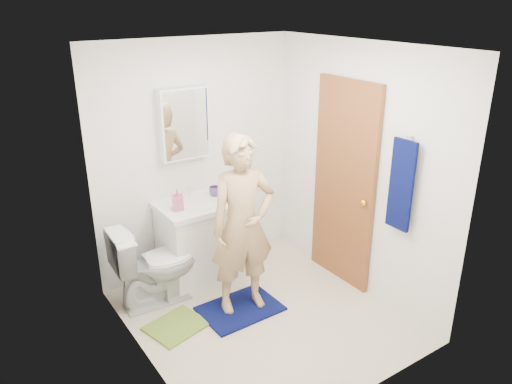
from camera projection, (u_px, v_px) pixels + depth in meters
floor at (263, 317)px, 4.60m from camera, size 2.20×2.40×0.02m
ceiling at (264, 45)px, 3.71m from camera, size 2.20×2.40×0.02m
wall_back at (196, 158)px, 5.09m from camera, size 2.20×0.02×2.40m
wall_front at (370, 254)px, 3.22m from camera, size 2.20×0.02×2.40m
wall_left at (137, 228)px, 3.58m from camera, size 0.02×2.40×2.40m
wall_right at (359, 171)px, 4.73m from camera, size 0.02×2.40×2.40m
vanity_cabinet at (200, 243)px, 5.08m from camera, size 0.75×0.55×0.80m
countertop at (198, 205)px, 4.92m from camera, size 0.79×0.59×0.05m
sink_basin at (198, 203)px, 4.92m from camera, size 0.40×0.40×0.03m
faucet at (189, 191)px, 5.03m from camera, size 0.03×0.03×0.12m
medicine_cabinet at (184, 123)px, 4.81m from camera, size 0.50×0.12×0.70m
mirror_panel at (186, 125)px, 4.76m from camera, size 0.46×0.01×0.66m
door at (344, 184)px, 4.89m from camera, size 0.05×0.80×2.05m
door_knob at (364, 203)px, 4.65m from camera, size 0.07×0.07×0.07m
towel at (401, 185)px, 4.23m from camera, size 0.03×0.24×0.80m
towel_hook at (410, 137)px, 4.10m from camera, size 0.06×0.02×0.02m
toilet at (155, 264)px, 4.68m from camera, size 0.81×0.49×0.81m
bath_mat at (240, 309)px, 4.68m from camera, size 0.73×0.53×0.02m
green_rug at (177, 326)px, 4.44m from camera, size 0.57×0.52×0.02m
soap_dispenser at (178, 199)px, 4.71m from camera, size 0.12×0.12×0.21m
toothbrush_cup at (215, 191)px, 5.07m from camera, size 0.14×0.14×0.09m
man at (243, 226)px, 4.42m from camera, size 0.67×0.50×1.66m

